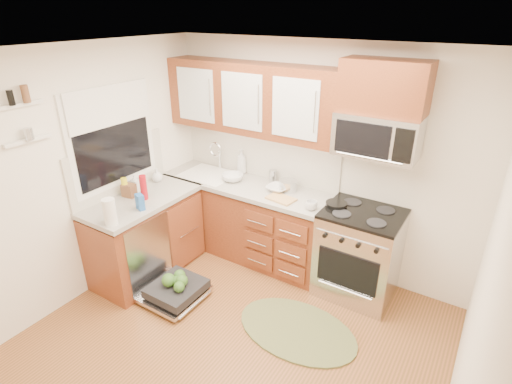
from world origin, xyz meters
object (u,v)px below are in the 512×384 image
Objects in this scene: microwave at (377,135)px; dishwasher at (174,291)px; upper_cabinets at (251,99)px; range at (359,253)px; bowl_b at (232,178)px; cutting_board at (281,199)px; skillet at (336,204)px; stock_pot at (288,185)px; paper_towel_roll at (110,212)px; sink at (209,184)px; bowl_a at (278,188)px; cup at (311,205)px; rug at (297,330)px.

dishwasher is (-1.54, -1.25, -1.60)m from microwave.
range is at bearing -5.89° from upper_cabinets.
microwave reaches higher than bowl_b.
upper_cabinets reaches higher than cutting_board.
skillet is 1.08× the size of stock_pot.
upper_cabinets is 1.03m from stock_pot.
paper_towel_roll is at bearing -140.63° from dishwasher.
microwave reaches higher than stock_pot.
stock_pot reaches higher than cutting_board.
upper_cabinets is at bearing 71.78° from paper_towel_roll.
dishwasher is (0.39, -1.12, -0.70)m from sink.
stock_pot reaches higher than bowl_b.
microwave is (0.00, 0.12, 1.23)m from range.
cutting_board is at bearing -51.03° from bowl_a.
dishwasher is at bearing -140.93° from microwave.
cup is at bearing -22.55° from bowl_a.
upper_cabinets is at bearing 152.77° from cutting_board.
microwave is 0.79m from skillet.
bowl_b is at bearing 169.19° from cutting_board.
bowl_b is (-0.03, 1.13, 0.86)m from dishwasher.
paper_towel_roll reaches higher than dishwasher.
dishwasher is at bearing -70.80° from sink.
stock_pot reaches higher than rug.
upper_cabinets is 17.17× the size of cup.
paper_towel_roll is (-1.93, -1.57, -0.65)m from microwave.
skillet is at bearing -153.54° from microwave.
bowl_b is at bearing 1.03° from sink.
microwave reaches higher than bowl_a.
bowl_b is 1.11m from cup.
bowl_a is at bearing 128.97° from cutting_board.
skillet is at bearing -11.30° from stock_pot.
skillet is at bearing 41.39° from dishwasher.
microwave is at bearing 75.75° from rug.
stock_pot reaches higher than range.
cutting_board is 2.47× the size of cup.
range is 1.01m from rug.
sink is 1.66m from skillet.
stock_pot is at bearing 39.26° from bowl_a.
upper_cabinets is 1.99m from range.
cutting_board is (0.69, 0.99, 0.84)m from dishwasher.
bowl_a is (-0.09, -0.07, -0.03)m from stock_pot.
bowl_b is (-1.33, 0.85, 0.95)m from rug.
cutting_board is at bearing -162.77° from microwave.
sink is 2.10× the size of cutting_board.
bowl_b is at bearing 179.30° from skillet.
cup reaches higher than sink.
sink is (-1.93, -0.01, 0.33)m from range.
range is 3.22× the size of cutting_board.
dishwasher is 1.42m from bowl_b.
dishwasher is 1.47m from cutting_board.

